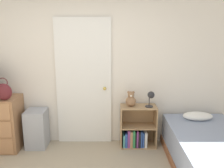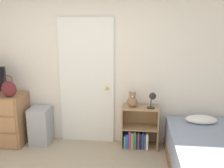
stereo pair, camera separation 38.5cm
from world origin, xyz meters
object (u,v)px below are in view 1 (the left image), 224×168
Objects in this scene: teddy_bear at (132,100)px; desk_lamp at (152,96)px; bed at (214,156)px; storage_bin at (38,128)px; bookshelf at (137,131)px; handbag at (5,92)px.

teddy_bear is 0.98× the size of desk_lamp.
bed is at bearing -45.75° from desk_lamp.
storage_bin is at bearing 179.36° from desk_lamp.
desk_lamp is 0.13× the size of bed.
bookshelf is 2.71× the size of teddy_bear.
storage_bin is at bearing -179.07° from teddy_bear.
desk_lamp reaches higher than storage_bin.
bookshelf is at bearing -2.89° from teddy_bear.
teddy_bear reaches higher than bed.
bed is at bearing -16.81° from storage_bin.
handbag is at bearing -175.01° from desk_lamp.
bookshelf is at bearing 6.65° from handbag.
bed is (0.74, -0.76, -0.61)m from desk_lamp.
handbag is 1.34× the size of desk_lamp.
bookshelf is at bearing 139.97° from bed.
teddy_bear is at bearing 171.68° from desk_lamp.
handbag is at bearing -172.87° from teddy_bear.
teddy_bear is (-0.10, 0.00, 0.54)m from bookshelf.
handbag is 0.81m from storage_bin.
handbag is 2.16m from bookshelf.
handbag reaches higher than storage_bin.
bookshelf is 0.35× the size of bed.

